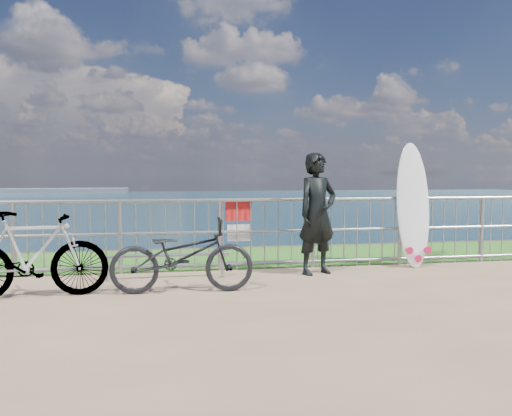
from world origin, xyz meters
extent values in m
plane|color=#2B6A1D|center=(0.00, 2.70, 0.01)|extent=(120.00, 120.00, 0.00)
cube|color=brown|center=(0.00, 3.90, -2.50)|extent=(120.00, 0.30, 5.00)
plane|color=#183848|center=(0.00, 90.00, -5.00)|extent=(260.00, 260.00, 0.00)
cube|color=#565E68|center=(-50.00, 168.00, -4.25)|extent=(70.00, 12.00, 1.50)
cylinder|color=gray|center=(0.00, 1.60, 1.10)|extent=(10.00, 0.06, 0.06)
cylinder|color=gray|center=(0.00, 1.60, 0.61)|extent=(10.00, 0.05, 0.05)
cylinder|color=gray|center=(0.00, 1.60, 0.10)|extent=(10.00, 0.05, 0.05)
cylinder|color=gray|center=(-3.50, 1.60, 0.55)|extent=(0.06, 0.06, 1.10)
cylinder|color=gray|center=(-2.00, 1.60, 0.55)|extent=(0.06, 0.06, 1.10)
cylinder|color=gray|center=(-0.50, 1.60, 0.55)|extent=(0.06, 0.06, 1.10)
cylinder|color=gray|center=(1.00, 1.60, 0.55)|extent=(0.06, 0.06, 1.10)
cylinder|color=gray|center=(2.50, 1.60, 0.55)|extent=(0.06, 0.06, 1.10)
cylinder|color=gray|center=(4.00, 1.60, 0.55)|extent=(0.06, 0.06, 1.10)
cube|color=red|center=(-0.19, 1.66, 0.92)|extent=(0.42, 0.02, 0.30)
cube|color=white|center=(-0.19, 1.66, 0.92)|extent=(0.38, 0.01, 0.08)
cube|color=white|center=(-0.19, 1.66, 0.58)|extent=(0.36, 0.02, 0.26)
imported|color=black|center=(0.92, 1.10, 0.91)|extent=(0.78, 0.64, 1.82)
ellipsoid|color=white|center=(2.64, 1.45, 1.02)|extent=(0.59, 0.54, 2.03)
cone|color=#BF143B|center=(2.49, 1.33, 0.29)|extent=(0.12, 0.22, 0.12)
cone|color=#BF143B|center=(2.80, 1.33, 0.29)|extent=(0.12, 0.22, 0.12)
cone|color=#BF143B|center=(2.64, 1.33, 0.15)|extent=(0.12, 0.22, 0.12)
imported|color=black|center=(-1.12, 0.25, 0.47)|extent=(1.82, 0.69, 0.95)
imported|color=black|center=(-2.91, 0.26, 0.53)|extent=(1.82, 0.71, 1.07)
cylinder|color=gray|center=(-1.33, 1.06, 0.35)|extent=(1.81, 0.05, 0.05)
cylinder|color=gray|center=(-2.13, 1.06, 0.18)|extent=(0.04, 0.04, 0.35)
cylinder|color=gray|center=(-0.52, 1.06, 0.18)|extent=(0.04, 0.04, 0.35)
camera|label=1|loc=(-1.28, -6.08, 1.52)|focal=35.00mm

